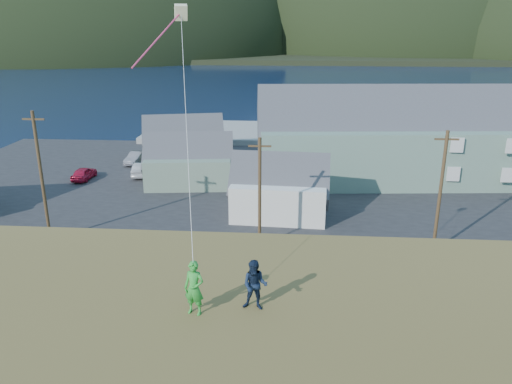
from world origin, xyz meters
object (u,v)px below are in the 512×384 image
(kite_flyer_green, at_px, (194,288))
(kite_flyer_navy, at_px, (255,285))
(wharf, at_px, (237,132))
(shed_white, at_px, (280,188))
(lodge, at_px, (422,137))
(shed_palegreen_near, at_px, (189,162))
(shed_palegreen_far, at_px, (184,139))

(kite_flyer_green, bearing_deg, kite_flyer_navy, 26.92)
(wharf, xyz_separation_m, shed_white, (7.15, -32.08, 2.07))
(wharf, distance_m, shed_white, 32.93)
(lodge, relative_size, shed_palegreen_near, 3.64)
(wharf, relative_size, kite_flyer_navy, 16.02)
(lodge, bearing_deg, kite_flyer_navy, -115.73)
(kite_flyer_green, relative_size, kite_flyer_navy, 1.06)
(lodge, distance_m, shed_palegreen_far, 27.32)
(lodge, relative_size, shed_palegreen_far, 3.25)
(shed_palegreen_far, bearing_deg, shed_white, -69.92)
(shed_palegreen_near, height_order, shed_palegreen_far, shed_palegreen_far)
(shed_palegreen_near, bearing_deg, shed_white, -47.37)
(shed_palegreen_far, bearing_deg, shed_palegreen_near, -88.36)
(wharf, relative_size, shed_palegreen_near, 2.75)
(shed_white, bearing_deg, kite_flyer_navy, -86.82)
(shed_palegreen_far, bearing_deg, kite_flyer_green, -90.48)
(kite_flyer_green, height_order, kite_flyer_navy, kite_flyer_green)
(shed_palegreen_near, bearing_deg, kite_flyer_navy, -81.54)
(kite_flyer_navy, bearing_deg, shed_palegreen_near, 111.63)
(shed_palegreen_near, distance_m, shed_palegreen_far, 10.72)
(kite_flyer_navy, bearing_deg, kite_flyer_green, -160.99)
(wharf, xyz_separation_m, shed_palegreen_far, (-4.97, -13.68, 2.03))
(wharf, height_order, lodge, lodge)
(shed_palegreen_near, xyz_separation_m, shed_white, (9.36, -8.04, 0.09))
(shed_palegreen_near, bearing_deg, shed_palegreen_far, 98.24)
(shed_palegreen_near, distance_m, kite_flyer_green, 35.97)
(wharf, bearing_deg, kite_flyer_green, -84.86)
(shed_palegreen_near, height_order, shed_white, shed_white)
(shed_palegreen_near, distance_m, kite_flyer_navy, 36.00)
(shed_palegreen_near, bearing_deg, lodge, 1.72)
(shed_palegreen_near, relative_size, shed_palegreen_far, 0.89)
(shed_palegreen_far, height_order, kite_flyer_green, kite_flyer_green)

